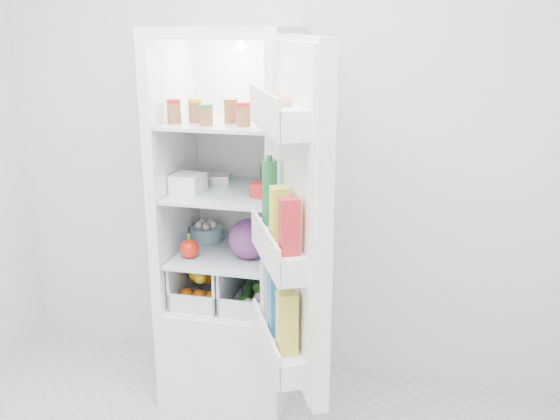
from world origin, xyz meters
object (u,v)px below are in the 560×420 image
(mushroom_bowl, at_px, (206,234))
(red_cabbage, at_px, (249,239))
(fridge_door, at_px, (294,225))
(refrigerator, at_px, (235,263))

(mushroom_bowl, bearing_deg, red_cabbage, -32.71)
(fridge_door, bearing_deg, red_cabbage, 7.31)
(refrigerator, distance_m, fridge_door, 0.86)
(mushroom_bowl, xyz_separation_m, fridge_door, (0.60, -0.66, 0.31))
(refrigerator, xyz_separation_m, fridge_door, (0.43, -0.61, 0.43))
(refrigerator, relative_size, mushroom_bowl, 11.08)
(refrigerator, bearing_deg, mushroom_bowl, 161.05)
(fridge_door, bearing_deg, refrigerator, 9.34)
(red_cabbage, xyz_separation_m, fridge_door, (0.32, -0.49, 0.25))
(red_cabbage, bearing_deg, fridge_door, -56.49)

